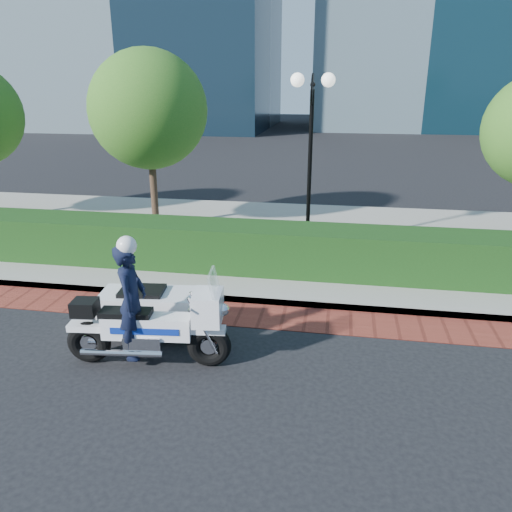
# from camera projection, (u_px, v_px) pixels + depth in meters

# --- Properties ---
(ground) EXTENTS (120.00, 120.00, 0.00)m
(ground) POSITION_uv_depth(u_px,v_px,m) (221.00, 355.00, 8.06)
(ground) COLOR black
(ground) RESTS_ON ground
(brick_strip) EXTENTS (60.00, 1.00, 0.01)m
(brick_strip) POSITION_uv_depth(u_px,v_px,m) (239.00, 314.00, 9.45)
(brick_strip) COLOR maroon
(brick_strip) RESTS_ON ground
(sidewalk) EXTENTS (60.00, 8.00, 0.15)m
(sidewalk) POSITION_uv_depth(u_px,v_px,m) (272.00, 240.00, 13.61)
(sidewalk) COLOR gray
(sidewalk) RESTS_ON ground
(hedge_main) EXTENTS (18.00, 1.20, 1.00)m
(hedge_main) POSITION_uv_depth(u_px,v_px,m) (258.00, 247.00, 11.19)
(hedge_main) COLOR black
(hedge_main) RESTS_ON sidewalk
(lamppost) EXTENTS (1.02, 0.70, 4.21)m
(lamppost) POSITION_uv_depth(u_px,v_px,m) (311.00, 136.00, 11.74)
(lamppost) COLOR black
(lamppost) RESTS_ON sidewalk
(tree_b) EXTENTS (3.20, 3.20, 4.89)m
(tree_b) POSITION_uv_depth(u_px,v_px,m) (148.00, 110.00, 13.51)
(tree_b) COLOR #332319
(tree_b) RESTS_ON sidewalk
(police_motorcycle) EXTENTS (2.58, 1.83, 2.09)m
(police_motorcycle) POSITION_uv_depth(u_px,v_px,m) (147.00, 312.00, 7.94)
(police_motorcycle) COLOR black
(police_motorcycle) RESTS_ON ground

